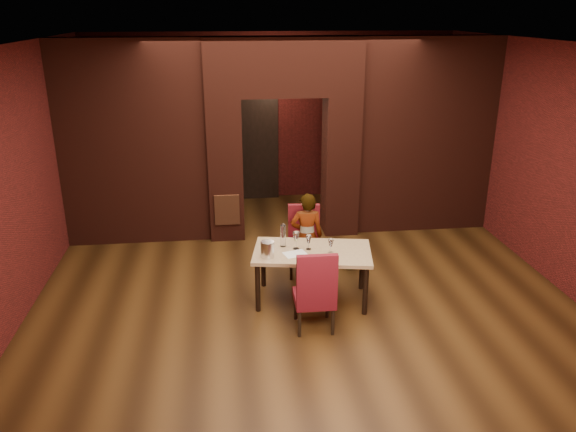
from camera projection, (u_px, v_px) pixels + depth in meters
name	position (u px, v px, depth m)	size (l,w,h in m)	color
floor	(300.00, 286.00, 7.73)	(8.00, 8.00, 0.00)	#442911
ceiling	(302.00, 44.00, 6.62)	(7.00, 8.00, 0.04)	silver
wall_back	(272.00, 118.00, 10.90)	(7.00, 0.04, 3.20)	maroon
wall_front	(393.00, 353.00, 3.45)	(7.00, 0.04, 3.20)	maroon
wall_left	(15.00, 184.00, 6.78)	(0.04, 8.00, 3.20)	maroon
wall_right	(557.00, 166.00, 7.57)	(0.04, 8.00, 3.20)	maroon
pillar_left	(225.00, 169.00, 9.08)	(0.55, 0.55, 2.30)	maroon
pillar_right	(340.00, 165.00, 9.30)	(0.55, 0.55, 2.30)	maroon
lintel	(283.00, 67.00, 8.64)	(2.45, 0.55, 0.90)	maroon
wing_wall_left	(134.00, 144.00, 8.77)	(2.27, 0.35, 3.20)	maroon
wing_wall_right	(425.00, 136.00, 9.30)	(2.27, 0.35, 3.20)	maroon
vent_panel	(227.00, 210.00, 9.02)	(0.40, 0.03, 0.50)	#AD5932
rear_door	(252.00, 147.00, 10.99)	(0.90, 0.08, 2.10)	black
rear_door_frame	(252.00, 147.00, 10.95)	(1.02, 0.04, 2.22)	black
dining_table	(312.00, 275.00, 7.27)	(1.49, 0.84, 0.70)	tan
chair_far	(304.00, 242.00, 7.92)	(0.45, 0.45, 0.99)	maroon
chair_near	(314.00, 288.00, 6.57)	(0.47, 0.47, 1.03)	maroon
person_seated	(307.00, 236.00, 7.78)	(0.46, 0.30, 1.25)	white
wine_glass_a	(296.00, 241.00, 7.16)	(0.09, 0.09, 0.23)	white
wine_glass_b	(309.00, 242.00, 7.15)	(0.08, 0.08, 0.19)	silver
wine_glass_c	(331.00, 246.00, 7.05)	(0.08, 0.08, 0.19)	white
tasting_sheet	(295.00, 254.00, 7.05)	(0.28, 0.20, 0.00)	white
wine_bucket	(267.00, 249.00, 6.93)	(0.17, 0.17, 0.20)	silver
water_bottle	(283.00, 235.00, 7.23)	(0.07, 0.07, 0.31)	white
potted_plant	(351.00, 254.00, 8.23)	(0.37, 0.32, 0.41)	#326927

